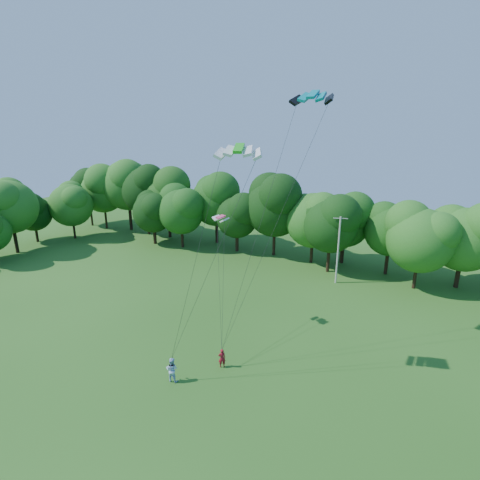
% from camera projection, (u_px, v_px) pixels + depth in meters
% --- Properties ---
extents(ground, '(160.00, 160.00, 0.00)m').
position_uv_depth(ground, '(152.00, 468.00, 20.74)').
color(ground, '#235416').
rests_on(ground, ground).
extents(utility_pole, '(1.60, 0.55, 8.25)m').
position_uv_depth(utility_pole, '(338.00, 250.00, 44.29)').
color(utility_pole, '#B8B7AF').
rests_on(utility_pole, ground).
extents(kite_flyer_left, '(0.69, 0.66, 1.59)m').
position_uv_depth(kite_flyer_left, '(222.00, 358.00, 29.29)').
color(kite_flyer_left, maroon).
rests_on(kite_flyer_left, ground).
extents(kite_flyer_right, '(1.05, 0.88, 1.92)m').
position_uv_depth(kite_flyer_right, '(172.00, 370.00, 27.64)').
color(kite_flyer_right, '#AAC4EC').
rests_on(kite_flyer_right, ground).
extents(kite_teal, '(3.21, 1.52, 0.76)m').
position_uv_depth(kite_teal, '(313.00, 94.00, 28.18)').
color(kite_teal, '#047F8A').
rests_on(kite_teal, ground).
extents(kite_green, '(3.29, 2.18, 0.65)m').
position_uv_depth(kite_green, '(239.00, 148.00, 24.60)').
color(kite_green, green).
rests_on(kite_green, ground).
extents(kite_pink, '(1.78, 1.31, 0.25)m').
position_uv_depth(kite_pink, '(221.00, 217.00, 33.19)').
color(kite_pink, '#D83C6A').
rests_on(kite_pink, ground).
extents(tree_back_west, '(9.10, 9.10, 13.23)m').
position_uv_depth(tree_back_west, '(167.00, 189.00, 62.08)').
color(tree_back_west, '#301F13').
rests_on(tree_back_west, ground).
extents(tree_back_center, '(7.53, 7.53, 10.95)m').
position_uv_depth(tree_back_center, '(331.00, 221.00, 47.07)').
color(tree_back_center, '#332314').
rests_on(tree_back_center, ground).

